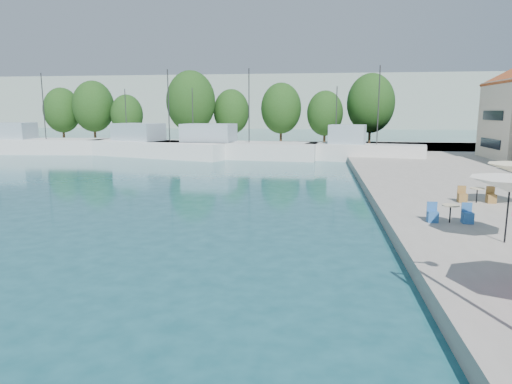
# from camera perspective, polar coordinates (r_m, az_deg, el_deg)

# --- Properties ---
(quay_far) EXTENTS (90.00, 16.00, 0.60)m
(quay_far) POSITION_cam_1_polar(r_m,az_deg,el_deg) (64.59, -2.03, 5.71)
(quay_far) COLOR gray
(quay_far) RESTS_ON ground
(hill_west) EXTENTS (180.00, 40.00, 16.00)m
(hill_west) POSITION_cam_1_polar(r_m,az_deg,el_deg) (159.92, -4.19, 11.05)
(hill_west) COLOR #99A799
(hill_west) RESTS_ON ground
(hill_east) EXTENTS (140.00, 40.00, 12.00)m
(hill_east) POSITION_cam_1_polar(r_m,az_deg,el_deg) (180.30, 19.93, 9.74)
(hill_east) COLOR #99A799
(hill_east) RESTS_ON ground
(trawler_01) EXTENTS (19.48, 6.64, 10.20)m
(trawler_01) POSITION_cam_1_polar(r_m,az_deg,el_deg) (64.13, -26.63, 5.31)
(trawler_01) COLOR silver
(trawler_01) RESTS_ON ground
(trawler_02) EXTENTS (18.51, 10.16, 10.20)m
(trawler_02) POSITION_cam_1_polar(r_m,az_deg,el_deg) (54.56, -12.62, 5.47)
(trawler_02) COLOR white
(trawler_02) RESTS_ON ground
(trawler_03) EXTENTS (19.32, 6.84, 10.20)m
(trawler_03) POSITION_cam_1_polar(r_m,az_deg,el_deg) (51.77, -3.43, 5.46)
(trawler_03) COLOR silver
(trawler_03) RESTS_ON ground
(trawler_04) EXTENTS (12.67, 5.62, 10.20)m
(trawler_04) POSITION_cam_1_polar(r_m,az_deg,el_deg) (49.51, 13.02, 5.02)
(trawler_04) COLOR silver
(trawler_04) RESTS_ON ground
(tree_01) EXTENTS (5.56, 5.56, 8.23)m
(tree_01) POSITION_cam_1_polar(r_m,az_deg,el_deg) (78.25, -23.09, 9.38)
(tree_01) COLOR #3F2B19
(tree_01) RESTS_ON quay_far
(tree_02) EXTENTS (6.23, 6.23, 9.22)m
(tree_02) POSITION_cam_1_polar(r_m,az_deg,el_deg) (75.33, -19.66, 10.04)
(tree_02) COLOR #3F2B19
(tree_02) RESTS_ON quay_far
(tree_03) EXTENTS (4.79, 4.79, 7.09)m
(tree_03) POSITION_cam_1_polar(r_m,az_deg,el_deg) (72.29, -15.84, 9.28)
(tree_03) COLOR #3F2B19
(tree_03) RESTS_ON quay_far
(tree_04) EXTENTS (6.99, 6.99, 10.35)m
(tree_04) POSITION_cam_1_polar(r_m,az_deg,el_deg) (67.20, -8.14, 11.13)
(tree_04) COLOR #3F2B19
(tree_04) RESTS_ON quay_far
(tree_05) EXTENTS (5.30, 5.30, 7.85)m
(tree_05) POSITION_cam_1_polar(r_m,az_deg,el_deg) (69.01, -3.09, 9.99)
(tree_05) COLOR #3F2B19
(tree_05) RESTS_ON quay_far
(tree_06) EXTENTS (5.87, 5.87, 8.69)m
(tree_06) POSITION_cam_1_polar(r_m,az_deg,el_deg) (67.48, 3.15, 10.40)
(tree_06) COLOR #3F2B19
(tree_06) RESTS_ON quay_far
(tree_07) EXTENTS (5.05, 5.05, 7.48)m
(tree_07) POSITION_cam_1_polar(r_m,az_deg,el_deg) (65.78, 8.62, 9.70)
(tree_07) COLOR #3F2B19
(tree_07) RESTS_ON quay_far
(tree_08) EXTENTS (6.68, 6.68, 9.89)m
(tree_08) POSITION_cam_1_polar(r_m,az_deg,el_deg) (67.51, 14.16, 10.71)
(tree_08) COLOR #3F2B19
(tree_08) RESTS_ON quay_far
(umbrella_white) EXTENTS (2.75, 2.75, 2.33)m
(umbrella_white) POSITION_cam_1_polar(r_m,az_deg,el_deg) (18.20, 29.17, 0.75)
(umbrella_white) COLOR black
(umbrella_white) RESTS_ON quay_right
(cafe_table_02) EXTENTS (1.82, 0.70, 0.76)m
(cafe_table_02) POSITION_cam_1_polar(r_m,az_deg,el_deg) (20.79, 23.08, -2.77)
(cafe_table_02) COLOR black
(cafe_table_02) RESTS_ON quay_right
(cafe_table_03) EXTENTS (1.82, 0.70, 0.76)m
(cafe_table_03) POSITION_cam_1_polar(r_m,az_deg,el_deg) (25.87, 25.87, -0.58)
(cafe_table_03) COLOR black
(cafe_table_03) RESTS_ON quay_right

